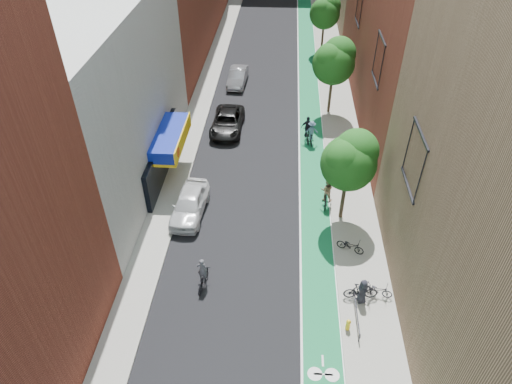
% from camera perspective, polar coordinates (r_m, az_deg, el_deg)
% --- Properties ---
extents(ground, '(160.00, 160.00, 0.00)m').
position_cam_1_polar(ground, '(23.58, -1.99, -19.16)').
color(ground, black).
rests_on(ground, ground).
extents(bike_lane, '(2.00, 68.00, 0.01)m').
position_cam_1_polar(bike_lane, '(43.34, 6.70, 11.16)').
color(bike_lane, '#126849').
rests_on(bike_lane, ground).
extents(sidewalk_left, '(2.00, 68.00, 0.15)m').
position_cam_1_polar(sidewalk_left, '(43.91, -6.70, 11.65)').
color(sidewalk_left, gray).
rests_on(sidewalk_left, ground).
extents(sidewalk_right, '(3.00, 68.00, 0.15)m').
position_cam_1_polar(sidewalk_right, '(43.52, 10.05, 11.04)').
color(sidewalk_right, gray).
rests_on(sidewalk_right, ground).
extents(building_left_white, '(8.00, 20.00, 12.00)m').
position_cam_1_polar(building_left_white, '(32.42, -19.86, 10.97)').
color(building_left_white, silver).
rests_on(building_left_white, ground).
extents(tree_near, '(3.40, 3.36, 6.42)m').
position_cam_1_polar(tree_near, '(27.45, 11.65, 4.02)').
color(tree_near, '#332619').
rests_on(tree_near, ground).
extents(tree_mid, '(3.55, 3.53, 6.74)m').
position_cam_1_polar(tree_mid, '(39.62, 9.78, 15.94)').
color(tree_mid, '#332619').
rests_on(tree_mid, ground).
extents(tree_far, '(3.30, 3.25, 6.21)m').
position_cam_1_polar(tree_far, '(52.89, 8.66, 21.46)').
color(tree_far, '#332619').
rests_on(tree_far, ground).
extents(parked_car_white, '(2.22, 4.91, 1.64)m').
position_cam_1_polar(parked_car_white, '(29.91, -8.30, -1.47)').
color(parked_car_white, silver).
rests_on(parked_car_white, ground).
extents(parked_car_black, '(2.59, 5.41, 1.49)m').
position_cam_1_polar(parked_car_black, '(38.41, -3.61, 8.73)').
color(parked_car_black, black).
rests_on(parked_car_black, ground).
extents(parked_car_silver, '(1.82, 4.62, 1.50)m').
position_cam_1_polar(parked_car_silver, '(46.10, -2.31, 14.19)').
color(parked_car_silver, gray).
rests_on(parked_car_silver, ground).
extents(cyclist_lead, '(0.84, 1.89, 1.92)m').
position_cam_1_polar(cyclist_lead, '(25.65, -6.67, -10.49)').
color(cyclist_lead, black).
rests_on(cyclist_lead, ground).
extents(cyclist_lane_near, '(0.92, 1.91, 2.08)m').
position_cam_1_polar(cyclist_lane_near, '(30.62, 8.78, -0.31)').
color(cyclist_lane_near, black).
rests_on(cyclist_lane_near, ground).
extents(cyclist_lane_mid, '(1.09, 1.81, 2.15)m').
position_cam_1_polar(cyclist_lane_mid, '(37.06, 6.45, 7.47)').
color(cyclist_lane_mid, black).
rests_on(cyclist_lane_mid, ground).
extents(cyclist_lane_far, '(1.07, 1.58, 1.96)m').
position_cam_1_polar(cyclist_lane_far, '(36.74, 6.93, 7.24)').
color(cyclist_lane_far, black).
rests_on(cyclist_lane_far, ground).
extents(parked_bike_near, '(1.69, 0.96, 0.84)m').
position_cam_1_polar(parked_bike_near, '(25.84, 14.96, -11.71)').
color(parked_bike_near, black).
rests_on(parked_bike_near, sidewalk_right).
extents(parked_bike_mid, '(1.86, 0.64, 1.10)m').
position_cam_1_polar(parked_bike_mid, '(25.39, 12.96, -11.97)').
color(parked_bike_mid, black).
rests_on(parked_bike_mid, sidewalk_right).
extents(parked_bike_far, '(1.77, 1.21, 0.88)m').
position_cam_1_polar(parked_bike_far, '(27.73, 11.72, -6.57)').
color(parked_bike_far, black).
rests_on(parked_bike_far, sidewalk_right).
extents(pedestrian, '(0.70, 0.87, 1.56)m').
position_cam_1_polar(pedestrian, '(25.11, 13.18, -11.98)').
color(pedestrian, black).
rests_on(pedestrian, sidewalk_right).
extents(fire_hydrant, '(0.24, 0.24, 0.69)m').
position_cam_1_polar(fire_hydrant, '(24.19, 11.44, -15.91)').
color(fire_hydrant, yellow).
rests_on(fire_hydrant, sidewalk_right).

